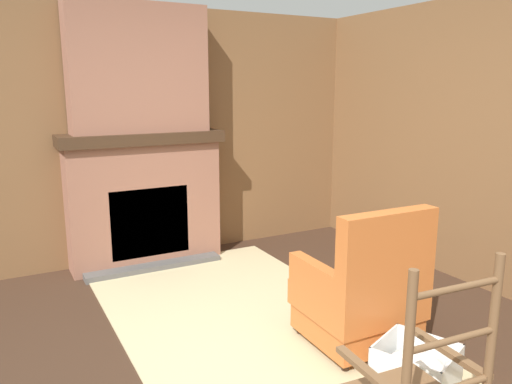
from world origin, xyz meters
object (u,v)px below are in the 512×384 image
firewood_stack (368,247)px  armchair (362,297)px  decorative_plate_on_mantel (144,117)px  oil_lamp_vase (110,122)px  laundry_basket (416,371)px  storage_case (192,123)px

firewood_stack → armchair: bearing=-42.4°
decorative_plate_on_mantel → firewood_stack: bearing=64.4°
firewood_stack → oil_lamp_vase: 2.90m
firewood_stack → oil_lamp_vase: bearing=-112.0°
laundry_basket → oil_lamp_vase: oil_lamp_vase is taller
decorative_plate_on_mantel → armchair: bearing=17.9°
laundry_basket → decorative_plate_on_mantel: size_ratio=1.76×
oil_lamp_vase → decorative_plate_on_mantel: size_ratio=1.05×
firewood_stack → oil_lamp_vase: size_ratio=1.40×
decorative_plate_on_mantel → oil_lamp_vase: bearing=-86.5°
oil_lamp_vase → storage_case: (0.00, 0.82, -0.04)m
laundry_basket → storage_case: 3.23m
decorative_plate_on_mantel → laundry_basket: bearing=12.7°
storage_case → laundry_basket: bearing=3.6°
laundry_basket → oil_lamp_vase: (-2.98, -1.00, 1.28)m
oil_lamp_vase → storage_case: bearing=90.0°
armchair → storage_case: 2.61m
firewood_stack → laundry_basket: size_ratio=0.83×
storage_case → decorative_plate_on_mantel: bearing=-92.4°
laundry_basket → oil_lamp_vase: bearing=-161.4°
firewood_stack → storage_case: storage_case is taller
storage_case → oil_lamp_vase: bearing=-90.0°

